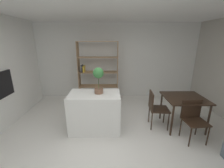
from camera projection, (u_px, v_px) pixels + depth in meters
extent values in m
plane|color=silver|center=(109.00, 144.00, 3.07)|extent=(8.84, 8.84, 0.00)
cube|color=silver|center=(109.00, 61.00, 5.37)|extent=(6.43, 0.06, 2.68)
cube|color=black|center=(4.00, 84.00, 3.43)|extent=(0.04, 0.57, 0.60)
cylinder|color=#B7BABC|center=(0.00, 74.00, 3.36)|extent=(0.02, 0.46, 0.02)
cube|color=white|center=(95.00, 112.00, 3.47)|extent=(1.17, 0.72, 0.91)
cylinder|color=brown|center=(99.00, 91.00, 3.35)|extent=(0.20, 0.20, 0.11)
cylinder|color=#476633|center=(99.00, 83.00, 3.30)|extent=(0.01, 0.01, 0.27)
sphere|color=#367439|center=(98.00, 73.00, 3.23)|extent=(0.24, 0.24, 0.24)
cube|color=#997551|center=(79.00, 72.00, 5.04)|extent=(0.02, 0.35, 2.05)
cube|color=#997551|center=(117.00, 72.00, 5.05)|extent=(0.02, 0.35, 2.05)
cube|color=#997551|center=(97.00, 41.00, 4.75)|extent=(1.35, 0.35, 0.02)
cube|color=#997551|center=(99.00, 99.00, 5.34)|extent=(1.35, 0.35, 0.02)
cube|color=#997551|center=(99.00, 86.00, 5.19)|extent=(1.31, 0.35, 0.02)
cube|color=#997551|center=(98.00, 72.00, 5.05)|extent=(1.31, 0.35, 0.02)
cube|color=#997551|center=(98.00, 57.00, 4.90)|extent=(1.31, 0.35, 0.02)
cube|color=orange|center=(85.00, 97.00, 5.31)|extent=(0.04, 0.29, 0.18)
cube|color=#338E4C|center=(87.00, 97.00, 5.31)|extent=(0.04, 0.29, 0.15)
cube|color=gold|center=(89.00, 96.00, 5.30)|extent=(0.06, 0.29, 0.23)
cube|color=#338E4C|center=(91.00, 96.00, 5.30)|extent=(0.03, 0.29, 0.25)
cube|color=#38383D|center=(82.00, 68.00, 5.00)|extent=(0.04, 0.29, 0.23)
cube|color=gold|center=(84.00, 69.00, 5.01)|extent=(0.05, 0.29, 0.20)
cube|color=black|center=(185.00, 98.00, 3.49)|extent=(0.93, 0.86, 0.03)
cylinder|color=black|center=(172.00, 121.00, 3.24)|extent=(0.04, 0.04, 0.75)
cylinder|color=black|center=(208.00, 120.00, 3.25)|extent=(0.04, 0.04, 0.75)
cylinder|color=black|center=(161.00, 106.00, 3.95)|extent=(0.04, 0.04, 0.75)
cylinder|color=black|center=(191.00, 106.00, 3.96)|extent=(0.04, 0.04, 0.75)
cube|color=black|center=(159.00, 109.00, 3.56)|extent=(0.48, 0.45, 0.03)
cube|color=black|center=(151.00, 100.00, 3.51)|extent=(0.06, 0.42, 0.43)
cylinder|color=black|center=(168.00, 122.00, 3.45)|extent=(0.03, 0.03, 0.46)
cylinder|color=black|center=(164.00, 115.00, 3.79)|extent=(0.03, 0.03, 0.46)
cylinder|color=black|center=(152.00, 121.00, 3.48)|extent=(0.03, 0.03, 0.46)
cylinder|color=black|center=(149.00, 114.00, 3.82)|extent=(0.03, 0.03, 0.46)
cube|color=black|center=(195.00, 122.00, 3.05)|extent=(0.47, 0.45, 0.03)
cube|color=black|center=(191.00, 108.00, 3.17)|extent=(0.44, 0.07, 0.40)
cylinder|color=black|center=(190.00, 137.00, 2.93)|extent=(0.03, 0.03, 0.44)
cylinder|color=black|center=(208.00, 136.00, 2.97)|extent=(0.03, 0.03, 0.44)
cylinder|color=black|center=(181.00, 127.00, 3.27)|extent=(0.03, 0.03, 0.44)
cylinder|color=black|center=(197.00, 126.00, 3.30)|extent=(0.03, 0.03, 0.44)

